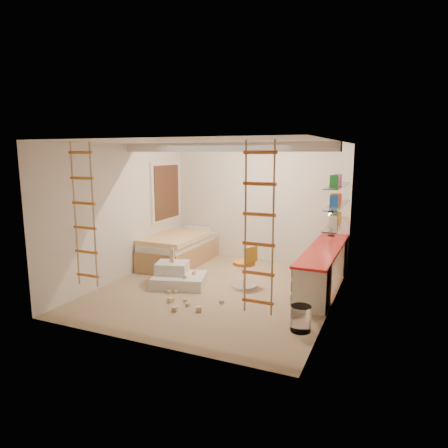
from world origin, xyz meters
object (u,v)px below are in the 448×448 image
at_px(swivel_chair, 245,272).
at_px(play_platform, 177,277).
at_px(desk, 323,266).
at_px(bed, 179,249).

height_order(swivel_chair, play_platform, swivel_chair).
bearing_deg(desk, play_platform, -159.65).
height_order(bed, play_platform, bed).
relative_size(desk, swivel_chair, 3.56).
relative_size(bed, play_platform, 1.81).
relative_size(desk, bed, 1.40).
height_order(bed, swivel_chair, swivel_chair).
bearing_deg(bed, desk, -6.49).
bearing_deg(swivel_chair, play_platform, -162.27).
distance_m(swivel_chair, play_platform, 1.26).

